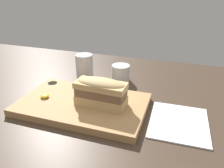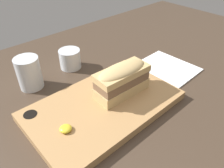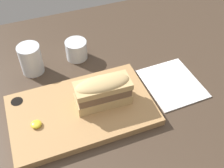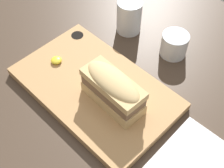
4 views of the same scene
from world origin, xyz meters
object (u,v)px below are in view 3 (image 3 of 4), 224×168
Objects in this scene: serving_board at (81,110)px; sandwich at (103,91)px; wine_glass at (76,51)px; water_glass at (31,61)px; napkin at (172,83)px.

sandwich reaches higher than serving_board.
serving_board is 5.50× the size of wine_glass.
water_glass is at bearing -174.16° from wine_glass.
sandwich is (6.47, -0.24, 5.84)cm from serving_board.
sandwich reaches higher than napkin.
water_glass is at bearing 151.28° from napkin.
water_glass is 45.00cm from napkin.
wine_glass is 0.38× the size of napkin.
water_glass is (-16.08, 22.73, -2.73)cm from sandwich.
water_glass reaches higher than serving_board.
wine_glass reaches higher than serving_board.
sandwich is 24.23cm from napkin.
napkin is (23.23, 1.20, -6.79)cm from sandwich.
sandwich is 0.81× the size of napkin.
napkin is at bearing -43.73° from wine_glass.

